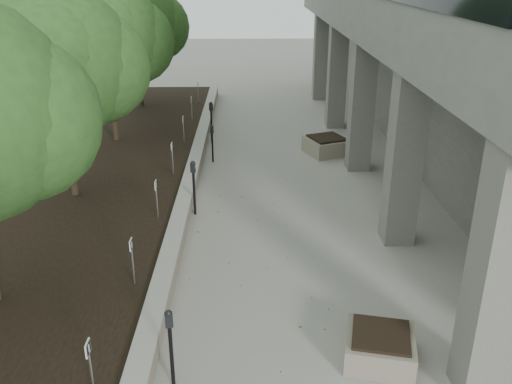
{
  "coord_description": "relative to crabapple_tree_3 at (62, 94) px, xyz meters",
  "views": [
    {
      "loc": [
        -0.13,
        -5.59,
        6.1
      ],
      "look_at": [
        0.05,
        6.38,
        1.1
      ],
      "focal_mm": 38.18,
      "sensor_mm": 36.0,
      "label": 1
    }
  ],
  "objects": [
    {
      "name": "parking_sign_5",
      "position": [
        2.45,
        1.5,
        -2.24
      ],
      "size": [
        0.04,
        0.22,
        0.96
      ],
      "primitive_type": null,
      "color": "black",
      "rests_on": "planting_bed"
    },
    {
      "name": "parking_sign_3",
      "position": [
        2.45,
        -4.5,
        -2.24
      ],
      "size": [
        0.04,
        0.22,
        0.96
      ],
      "primitive_type": null,
      "color": "black",
      "rests_on": "planting_bed"
    },
    {
      "name": "planter_front",
      "position": [
        6.83,
        -6.28,
        -2.86
      ],
      "size": [
        1.33,
        1.33,
        0.52
      ],
      "primitive_type": null,
      "rotation": [
        0.0,
        0.0,
        -0.22
      ],
      "color": "gray",
      "rests_on": "ground"
    },
    {
      "name": "retaining_wall",
      "position": [
        2.97,
        1.0,
        -2.87
      ],
      "size": [
        0.39,
        26.0,
        0.5
      ],
      "primitive_type": null,
      "color": "gray",
      "rests_on": "ground"
    },
    {
      "name": "parking_meter_4",
      "position": [
        3.48,
        3.65,
        -2.48
      ],
      "size": [
        0.14,
        0.11,
        1.28
      ],
      "primitive_type": null,
      "rotation": [
        0.0,
        0.0,
        -0.2
      ],
      "color": "black",
      "rests_on": "ground"
    },
    {
      "name": "planter_back",
      "position": [
        7.4,
        4.51,
        -2.82
      ],
      "size": [
        1.68,
        1.68,
        0.6
      ],
      "primitive_type": null,
      "rotation": [
        0.0,
        0.0,
        0.38
      ],
      "color": "gray",
      "rests_on": "ground"
    },
    {
      "name": "parking_sign_7",
      "position": [
        2.45,
        7.5,
        -2.24
      ],
      "size": [
        0.04,
        0.22,
        0.96
      ],
      "primitive_type": null,
      "color": "black",
      "rests_on": "planting_bed"
    },
    {
      "name": "parking_sign_2",
      "position": [
        2.45,
        -7.5,
        -2.24
      ],
      "size": [
        0.04,
        0.22,
        0.96
      ],
      "primitive_type": null,
      "color": "black",
      "rests_on": "planting_bed"
    },
    {
      "name": "berry_scatter",
      "position": [
        4.7,
        -3.0,
        -3.11
      ],
      "size": [
        3.3,
        14.1,
        0.02
      ],
      "primitive_type": null,
      "color": "maroon",
      "rests_on": "ground"
    },
    {
      "name": "crabapple_tree_4",
      "position": [
        0.0,
        5.0,
        0.0
      ],
      "size": [
        4.6,
        4.0,
        5.44
      ],
      "primitive_type": null,
      "color": "#26501E",
      "rests_on": "planting_bed"
    },
    {
      "name": "planting_bed",
      "position": [
        -0.7,
        1.0,
        -2.92
      ],
      "size": [
        7.0,
        26.0,
        0.4
      ],
      "primitive_type": "cube",
      "color": "black",
      "rests_on": "ground"
    },
    {
      "name": "crabapple_tree_5",
      "position": [
        0.0,
        10.0,
        0.0
      ],
      "size": [
        4.6,
        4.0,
        5.44
      ],
      "primitive_type": null,
      "color": "#26501E",
      "rests_on": "planting_bed"
    },
    {
      "name": "crabapple_tree_3",
      "position": [
        0.0,
        0.0,
        0.0
      ],
      "size": [
        4.6,
        4.0,
        5.44
      ],
      "primitive_type": null,
      "color": "#26501E",
      "rests_on": "planting_bed"
    },
    {
      "name": "parking_sign_6",
      "position": [
        2.45,
        4.5,
        -2.24
      ],
      "size": [
        0.04,
        0.22,
        0.96
      ],
      "primitive_type": null,
      "color": "black",
      "rests_on": "planting_bed"
    },
    {
      "name": "parking_sign_4",
      "position": [
        2.45,
        -1.5,
        -2.24
      ],
      "size": [
        0.04,
        0.22,
        0.96
      ],
      "primitive_type": null,
      "color": "black",
      "rests_on": "planting_bed"
    },
    {
      "name": "parking_sign_8",
      "position": [
        2.45,
        10.5,
        -2.24
      ],
      "size": [
        0.04,
        0.22,
        0.96
      ],
      "primitive_type": null,
      "color": "black",
      "rests_on": "planting_bed"
    },
    {
      "name": "parking_meter_2",
      "position": [
        3.47,
        -6.84,
        -2.42
      ],
      "size": [
        0.16,
        0.13,
        1.4
      ],
      "primitive_type": null,
      "rotation": [
        0.0,
        0.0,
        0.22
      ],
      "color": "black",
      "rests_on": "ground"
    },
    {
      "name": "parking_meter_5",
      "position": [
        3.32,
        5.83,
        -2.35
      ],
      "size": [
        0.18,
        0.15,
        1.54
      ],
      "primitive_type": null,
      "rotation": [
        0.0,
        0.0,
        0.29
      ],
      "color": "black",
      "rests_on": "ground"
    },
    {
      "name": "parking_meter_3",
      "position": [
        3.25,
        -0.48,
        -2.37
      ],
      "size": [
        0.16,
        0.13,
        1.5
      ],
      "primitive_type": null,
      "rotation": [
        0.0,
        0.0,
        -0.17
      ],
      "color": "black",
      "rests_on": "ground"
    }
  ]
}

